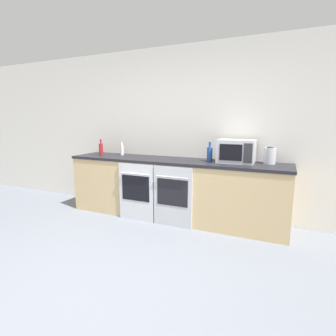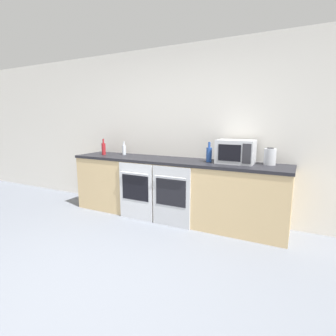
# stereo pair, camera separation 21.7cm
# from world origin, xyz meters

# --- Properties ---
(ground_plane) EXTENTS (16.00, 16.00, 0.00)m
(ground_plane) POSITION_xyz_m (0.00, 0.00, 0.00)
(ground_plane) COLOR slate
(wall_back) EXTENTS (10.00, 0.06, 2.60)m
(wall_back) POSITION_xyz_m (0.00, 2.39, 1.30)
(wall_back) COLOR silver
(wall_back) RESTS_ON ground_plane
(counter_back) EXTENTS (3.32, 0.65, 0.91)m
(counter_back) POSITION_xyz_m (0.00, 2.05, 0.45)
(counter_back) COLOR tan
(counter_back) RESTS_ON ground_plane
(oven_left) EXTENTS (0.57, 0.06, 0.86)m
(oven_left) POSITION_xyz_m (-0.45, 1.72, 0.44)
(oven_left) COLOR silver
(oven_left) RESTS_ON ground_plane
(oven_right) EXTENTS (0.57, 0.06, 0.86)m
(oven_right) POSITION_xyz_m (0.14, 1.72, 0.44)
(oven_right) COLOR #B7BABF
(oven_right) RESTS_ON ground_plane
(microwave) EXTENTS (0.49, 0.35, 0.32)m
(microwave) POSITION_xyz_m (0.91, 2.12, 1.06)
(microwave) COLOR #B7BABF
(microwave) RESTS_ON counter_back
(bottle_red) EXTENTS (0.07, 0.07, 0.27)m
(bottle_red) POSITION_xyz_m (-1.30, 2.02, 1.01)
(bottle_red) COLOR maroon
(bottle_red) RESTS_ON counter_back
(bottle_clear) EXTENTS (0.06, 0.06, 0.22)m
(bottle_clear) POSITION_xyz_m (-0.99, 2.18, 0.99)
(bottle_clear) COLOR silver
(bottle_clear) RESTS_ON counter_back
(bottle_blue) EXTENTS (0.08, 0.08, 0.28)m
(bottle_blue) POSITION_xyz_m (0.55, 2.07, 1.02)
(bottle_blue) COLOR #234793
(bottle_blue) RESTS_ON counter_back
(kettle) EXTENTS (0.15, 0.15, 0.23)m
(kettle) POSITION_xyz_m (1.34, 2.20, 1.01)
(kettle) COLOR #B7BABF
(kettle) RESTS_ON counter_back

